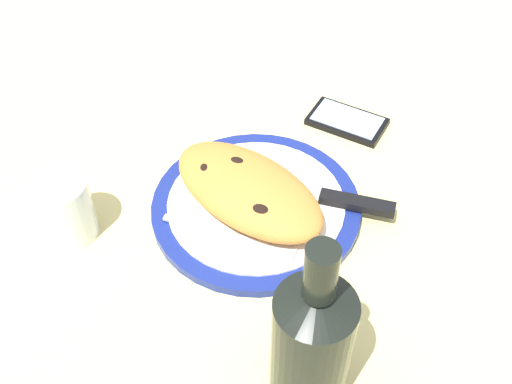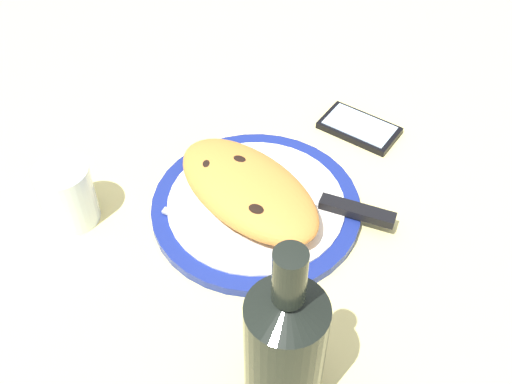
{
  "view_description": "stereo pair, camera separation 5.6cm",
  "coord_description": "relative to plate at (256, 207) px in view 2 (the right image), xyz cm",
  "views": [
    {
      "loc": [
        29.31,
        -47.37,
        63.34
      ],
      "look_at": [
        0.0,
        0.0,
        3.63
      ],
      "focal_mm": 44.32,
      "sensor_mm": 36.0,
      "label": 1
    },
    {
      "loc": [
        33.95,
        -44.17,
        63.34
      ],
      "look_at": [
        0.0,
        0.0,
        3.63
      ],
      "focal_mm": 44.32,
      "sensor_mm": 36.0,
      "label": 2
    }
  ],
  "objects": [
    {
      "name": "water_glass",
      "position": [
        -18.36,
        -15.54,
        3.04
      ],
      "size": [
        6.89,
        6.89,
        8.78
      ],
      "color": "silver",
      "rests_on": "ground_plane"
    },
    {
      "name": "smartphone",
      "position": [
        2.52,
        22.23,
        -0.22
      ],
      "size": [
        11.71,
        7.01,
        1.16
      ],
      "color": "black",
      "rests_on": "ground_plane"
    },
    {
      "name": "calzone",
      "position": [
        -0.85,
        -0.57,
        3.33
      ],
      "size": [
        24.53,
        15.79,
        4.92
      ],
      "color": "orange",
      "rests_on": "plate"
    },
    {
      "name": "wine_bottle",
      "position": [
        17.79,
        -18.66,
        8.78
      ],
      "size": [
        7.86,
        7.86,
        23.94
      ],
      "color": "black",
      "rests_on": "ground_plane"
    },
    {
      "name": "knife",
      "position": [
        8.35,
        5.43,
        1.34
      ],
      "size": [
        23.7,
        8.47,
        1.2
      ],
      "color": "silver",
      "rests_on": "plate"
    },
    {
      "name": "fork",
      "position": [
        1.67,
        -6.3,
        1.05
      ],
      "size": [
        17.62,
        5.25,
        0.4
      ],
      "color": "silver",
      "rests_on": "plate"
    },
    {
      "name": "ground_plane",
      "position": [
        0.0,
        0.0,
        -2.28
      ],
      "size": [
        150.0,
        150.0,
        3.0
      ],
      "primitive_type": "cube",
      "color": "#E5D684"
    },
    {
      "name": "plate",
      "position": [
        0.0,
        0.0,
        0.0
      ],
      "size": [
        27.72,
        27.72,
        1.63
      ],
      "color": "navy",
      "rests_on": "ground_plane"
    }
  ]
}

